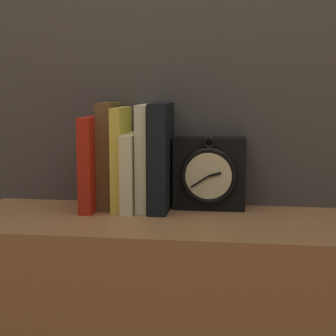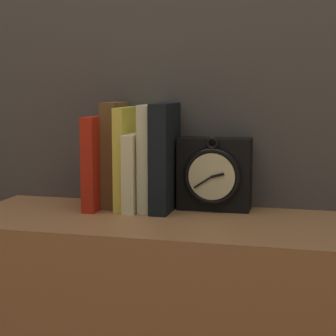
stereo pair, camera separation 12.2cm
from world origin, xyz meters
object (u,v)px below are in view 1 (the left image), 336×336
object	(u,v)px
book_slot1_brown	(109,155)
book_slot5_black	(161,157)
book_slot0_red	(93,163)
book_slot2_yellow	(121,159)
clock	(210,173)
book_slot3_cream	(132,172)
book_slot4_cream	(145,158)

from	to	relation	value
book_slot1_brown	book_slot5_black	size ratio (longest dim) A/B	1.01
book_slot0_red	book_slot1_brown	world-z (taller)	book_slot1_brown
book_slot1_brown	book_slot2_yellow	distance (m)	0.04
clock	book_slot2_yellow	size ratio (longest dim) A/B	0.73
book_slot0_red	book_slot3_cream	world-z (taller)	book_slot0_red
book_slot0_red	book_slot5_black	distance (m)	0.16
clock	book_slot3_cream	distance (m)	0.18
book_slot2_yellow	book_slot5_black	world-z (taller)	book_slot5_black
book_slot2_yellow	book_slot3_cream	world-z (taller)	book_slot2_yellow
book_slot5_black	book_slot2_yellow	bearing A→B (deg)	176.72
book_slot0_red	book_slot4_cream	size ratio (longest dim) A/B	0.89
book_slot1_brown	book_slot2_yellow	bearing A→B (deg)	-21.17
book_slot0_red	book_slot3_cream	bearing A→B (deg)	2.53
book_slot1_brown	book_slot4_cream	world-z (taller)	book_slot1_brown
book_slot2_yellow	book_slot4_cream	distance (m)	0.06
book_slot0_red	book_slot4_cream	distance (m)	0.13
book_slot1_brown	book_slot5_black	xyz separation A→B (m)	(0.13, -0.02, -0.00)
clock	book_slot0_red	world-z (taller)	book_slot0_red
book_slot1_brown	book_slot4_cream	size ratio (longest dim) A/B	1.02
book_slot5_black	clock	bearing A→B (deg)	16.92
book_slot0_red	book_slot5_black	bearing A→B (deg)	1.88
book_slot2_yellow	book_slot5_black	xyz separation A→B (m)	(0.10, -0.01, 0.01)
clock	book_slot1_brown	bearing A→B (deg)	-176.29
book_slot2_yellow	book_slot3_cream	distance (m)	0.04
clock	book_slot2_yellow	xyz separation A→B (m)	(-0.21, -0.03, 0.04)
clock	book_slot5_black	xyz separation A→B (m)	(-0.11, -0.03, 0.04)
clock	book_slot4_cream	xyz separation A→B (m)	(-0.15, -0.03, 0.04)
book_slot0_red	book_slot2_yellow	size ratio (longest dim) A/B	0.91
book_slot3_cream	book_slot0_red	bearing A→B (deg)	-177.47
book_slot0_red	book_slot1_brown	size ratio (longest dim) A/B	0.87
book_slot2_yellow	book_slot0_red	bearing A→B (deg)	-170.76
book_slot1_brown	book_slot0_red	bearing A→B (deg)	-144.67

